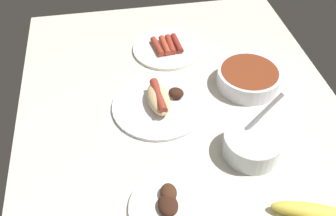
{
  "coord_description": "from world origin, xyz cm",
  "views": [
    {
      "loc": [
        -67.38,
        16.59,
        74.01
      ],
      "look_at": [
        2.02,
        4.19,
        3.0
      ],
      "focal_mm": 39.95,
      "sensor_mm": 36.0,
      "label": 1
    }
  ],
  "objects_px": {
    "bowl_chili": "(249,77)",
    "plate_sausages": "(167,48)",
    "plate_hotdog_assembled": "(159,102)",
    "plate_grilled_meat": "(171,206)",
    "bowl_coleslaw": "(252,144)"
  },
  "relations": [
    {
      "from": "bowl_chili",
      "to": "plate_sausages",
      "type": "relative_size",
      "value": 0.82
    },
    {
      "from": "plate_hotdog_assembled",
      "to": "plate_grilled_meat",
      "type": "relative_size",
      "value": 1.39
    },
    {
      "from": "bowl_chili",
      "to": "plate_grilled_meat",
      "type": "bearing_deg",
      "value": 140.41
    },
    {
      "from": "plate_grilled_meat",
      "to": "bowl_coleslaw",
      "type": "height_order",
      "value": "bowl_coleslaw"
    },
    {
      "from": "plate_hotdog_assembled",
      "to": "plate_sausages",
      "type": "xyz_separation_m",
      "value": [
        0.26,
        -0.07,
        -0.01
      ]
    },
    {
      "from": "plate_grilled_meat",
      "to": "bowl_chili",
      "type": "relative_size",
      "value": 1.02
    },
    {
      "from": "plate_sausages",
      "to": "bowl_coleslaw",
      "type": "bearing_deg",
      "value": -164.16
    },
    {
      "from": "plate_hotdog_assembled",
      "to": "plate_sausages",
      "type": "relative_size",
      "value": 1.15
    },
    {
      "from": "plate_hotdog_assembled",
      "to": "bowl_chili",
      "type": "bearing_deg",
      "value": -80.68
    },
    {
      "from": "plate_hotdog_assembled",
      "to": "bowl_coleslaw",
      "type": "xyz_separation_m",
      "value": [
        -0.2,
        -0.2,
        0.02
      ]
    },
    {
      "from": "bowl_chili",
      "to": "bowl_coleslaw",
      "type": "height_order",
      "value": "bowl_coleslaw"
    },
    {
      "from": "bowl_chili",
      "to": "bowl_coleslaw",
      "type": "relative_size",
      "value": 1.21
    },
    {
      "from": "plate_hotdog_assembled",
      "to": "plate_sausages",
      "type": "distance_m",
      "value": 0.27
    },
    {
      "from": "bowl_chili",
      "to": "bowl_coleslaw",
      "type": "bearing_deg",
      "value": 163.0
    },
    {
      "from": "plate_grilled_meat",
      "to": "plate_sausages",
      "type": "bearing_deg",
      "value": -9.31
    }
  ]
}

